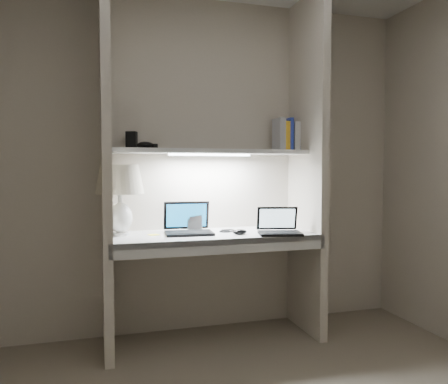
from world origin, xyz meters
name	(u,v)px	position (x,y,z in m)	size (l,w,h in m)	color
back_wall	(204,166)	(0.00, 1.50, 1.25)	(3.20, 0.01, 2.50)	beige
alcove_panel_left	(106,165)	(-0.73, 1.23, 1.25)	(0.06, 0.55, 2.50)	beige
alcove_panel_right	(307,166)	(0.73, 1.23, 1.25)	(0.06, 0.55, 2.50)	beige
desk	(213,236)	(0.00, 1.23, 0.75)	(1.40, 0.55, 0.04)	white
desk_apron	(224,246)	(0.00, 0.96, 0.72)	(1.46, 0.03, 0.10)	silver
shelf	(210,152)	(0.00, 1.32, 1.35)	(1.40, 0.36, 0.03)	silver
strip_light	(210,155)	(0.00, 1.32, 1.33)	(0.60, 0.04, 0.01)	white
table_lamp	(120,188)	(-0.64, 1.31, 1.10)	(0.33, 0.33, 0.48)	white
laptop_main	(188,226)	(-0.18, 1.27, 0.82)	(0.35, 0.30, 0.22)	black
laptop_netbook	(279,228)	(0.44, 1.07, 0.81)	(0.34, 0.31, 0.18)	black
speaker	(194,220)	(-0.10, 1.38, 0.85)	(0.11, 0.08, 0.15)	silver
mouse	(240,232)	(0.16, 1.11, 0.79)	(0.10, 0.07, 0.04)	black
cable_coil	(228,231)	(0.12, 1.28, 0.78)	(0.10, 0.10, 0.01)	black
sticky_note	(154,235)	(-0.42, 1.26, 0.77)	(0.07, 0.07, 0.00)	#FFF935
book_row	(290,136)	(0.65, 1.36, 1.48)	(0.24, 0.17, 0.25)	silver
shelf_box	(132,140)	(-0.55, 1.43, 1.43)	(0.07, 0.05, 0.13)	black
shelf_gadget	(146,145)	(-0.45, 1.40, 1.39)	(0.12, 0.09, 0.05)	black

